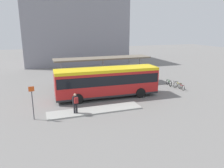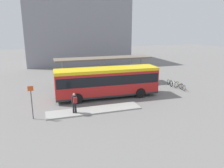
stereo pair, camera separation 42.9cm
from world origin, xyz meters
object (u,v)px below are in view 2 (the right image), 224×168
object	(u,v)px
bicycle_green	(170,83)
potted_planter_near_shelter	(132,82)
city_bus	(107,81)
bicycle_red	(182,87)
bicycle_yellow	(179,85)
platform_sign	(32,101)
bicycle_white	(174,84)
pedestrian_waiting	(74,102)

from	to	relation	value
bicycle_green	potted_planter_near_shelter	size ratio (longest dim) A/B	1.54
city_bus	bicycle_red	bearing A→B (deg)	1.19
bicycle_yellow	platform_sign	size ratio (longest dim) A/B	0.64
bicycle_red	bicycle_yellow	size ratio (longest dim) A/B	0.89
bicycle_white	potted_planter_near_shelter	xyz separation A→B (m)	(-4.83, 1.85, 0.17)
platform_sign	city_bus	bearing A→B (deg)	25.45
city_bus	bicycle_yellow	world-z (taller)	city_bus
pedestrian_waiting	bicycle_yellow	world-z (taller)	pedestrian_waiting
bicycle_white	platform_sign	distance (m)	17.37
bicycle_red	potted_planter_near_shelter	bearing A→B (deg)	-114.42
city_bus	potted_planter_near_shelter	size ratio (longest dim) A/B	10.12
city_bus	bicycle_yellow	xyz separation A→B (m)	(9.50, 0.61, -1.47)
pedestrian_waiting	platform_sign	bearing A→B (deg)	78.76
city_bus	bicycle_red	xyz separation A→B (m)	(9.40, -0.09, -1.51)
platform_sign	bicycle_yellow	bearing A→B (deg)	13.82
potted_planter_near_shelter	bicycle_yellow	bearing A→B (deg)	-26.16
bicycle_yellow	potted_planter_near_shelter	size ratio (longest dim) A/B	1.65
bicycle_white	potted_planter_near_shelter	distance (m)	5.18
bicycle_green	platform_sign	bearing A→B (deg)	117.97
bicycle_green	platform_sign	size ratio (longest dim) A/B	0.59
bicycle_red	potted_planter_near_shelter	xyz separation A→B (m)	(-5.10, 3.26, 0.22)
city_bus	bicycle_white	distance (m)	9.35
bicycle_green	potted_planter_near_shelter	world-z (taller)	potted_planter_near_shelter
city_bus	bicycle_green	distance (m)	9.39
city_bus	pedestrian_waiting	distance (m)	5.51
platform_sign	bicycle_white	bearing A→B (deg)	16.37
potted_planter_near_shelter	bicycle_red	bearing A→B (deg)	-32.57
bicycle_red	platform_sign	world-z (taller)	platform_sign
city_bus	platform_sign	bearing A→B (deg)	-152.82
bicycle_yellow	platform_sign	xyz separation A→B (m)	(-17.00, -4.18, 1.17)
bicycle_red	platform_sign	distance (m)	17.29
bicycle_red	platform_sign	size ratio (longest dim) A/B	0.57
bicycle_red	bicycle_green	world-z (taller)	bicycle_green
bicycle_red	bicycle_white	xyz separation A→B (m)	(-0.27, 1.41, 0.04)
city_bus	pedestrian_waiting	bearing A→B (deg)	-136.39
potted_planter_near_shelter	pedestrian_waiting	bearing A→B (deg)	-140.84
bicycle_green	platform_sign	xyz separation A→B (m)	(-16.54, -5.59, 1.20)
pedestrian_waiting	potted_planter_near_shelter	xyz separation A→B (m)	(8.37, 6.81, -0.56)
bicycle_red	bicycle_yellow	distance (m)	0.71
bicycle_yellow	potted_planter_near_shelter	xyz separation A→B (m)	(-5.20, 2.55, 0.18)
pedestrian_waiting	bicycle_white	distance (m)	14.12
bicycle_yellow	pedestrian_waiting	bearing A→B (deg)	-68.25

